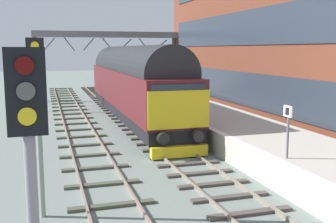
# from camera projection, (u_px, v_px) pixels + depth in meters

# --- Properties ---
(ground_plane) EXTENTS (140.00, 140.00, 0.00)m
(ground_plane) POSITION_uv_depth(u_px,v_px,m) (158.00, 141.00, 19.94)
(ground_plane) COLOR slate
(ground_plane) RESTS_ON ground
(track_main) EXTENTS (2.50, 60.00, 0.15)m
(track_main) POSITION_uv_depth(u_px,v_px,m) (158.00, 140.00, 19.93)
(track_main) COLOR gray
(track_main) RESTS_ON ground
(track_adjacent_west) EXTENTS (2.50, 60.00, 0.15)m
(track_adjacent_west) POSITION_uv_depth(u_px,v_px,m) (85.00, 145.00, 18.92)
(track_adjacent_west) COLOR gray
(track_adjacent_west) RESTS_ON ground
(station_platform) EXTENTS (4.00, 44.00, 1.01)m
(station_platform) POSITION_uv_depth(u_px,v_px,m) (225.00, 127.00, 20.90)
(station_platform) COLOR #B9B4A8
(station_platform) RESTS_ON ground
(diesel_locomotive) EXTENTS (2.74, 18.21, 4.68)m
(diesel_locomotive) POSITION_uv_depth(u_px,v_px,m) (133.00, 82.00, 24.95)
(diesel_locomotive) COLOR black
(diesel_locomotive) RESTS_ON ground
(signal_post_near) EXTENTS (0.44, 0.22, 4.49)m
(signal_post_near) POSITION_uv_depth(u_px,v_px,m) (31.00, 187.00, 4.71)
(signal_post_near) COLOR gray
(signal_post_near) RESTS_ON ground
(signal_post_mid) EXTENTS (0.44, 0.22, 4.76)m
(signal_post_mid) POSITION_uv_depth(u_px,v_px,m) (38.00, 105.00, 10.46)
(signal_post_mid) COLOR gray
(signal_post_mid) RESTS_ON ground
(signal_post_far) EXTENTS (0.44, 0.22, 5.02)m
(signal_post_far) POSITION_uv_depth(u_px,v_px,m) (41.00, 67.00, 28.77)
(signal_post_far) COLOR gray
(signal_post_far) RESTS_ON ground
(platform_number_sign) EXTENTS (0.10, 0.44, 1.70)m
(platform_number_sign) POSITION_uv_depth(u_px,v_px,m) (288.00, 123.00, 12.87)
(platform_number_sign) COLOR slate
(platform_number_sign) RESTS_ON station_platform
(waiting_passenger) EXTENTS (0.36, 0.51, 1.64)m
(waiting_passenger) POSITION_uv_depth(u_px,v_px,m) (176.00, 86.00, 27.57)
(waiting_passenger) COLOR #302C40
(waiting_passenger) RESTS_ON station_platform
(overhead_footbridge) EXTENTS (12.82, 2.00, 6.02)m
(overhead_footbridge) POSITION_uv_depth(u_px,v_px,m) (107.00, 38.00, 36.13)
(overhead_footbridge) COLOR slate
(overhead_footbridge) RESTS_ON ground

